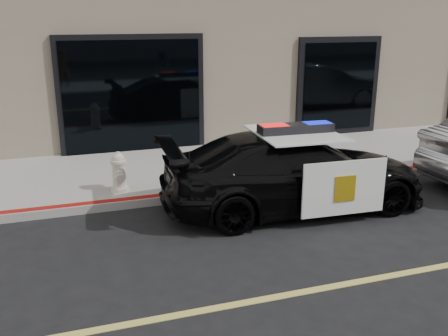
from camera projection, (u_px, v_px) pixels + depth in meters
name	position (u px, v px, depth m)	size (l,w,h in m)	color
ground	(302.00, 292.00, 6.17)	(120.00, 120.00, 0.00)	black
sidewalk_n	(193.00, 168.00, 10.92)	(60.00, 3.50, 0.15)	gray
police_car	(294.00, 171.00, 8.69)	(2.39, 4.84, 1.53)	black
fire_hydrant	(119.00, 173.00, 9.19)	(0.34, 0.47, 0.75)	beige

